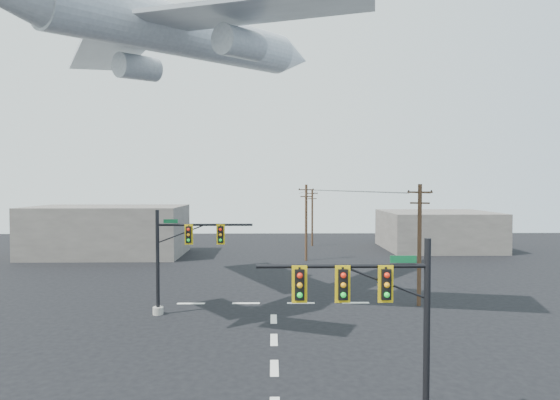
{
  "coord_description": "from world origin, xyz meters",
  "views": [
    {
      "loc": [
        -0.11,
        -21.78,
        8.72
      ],
      "look_at": [
        0.36,
        5.0,
        7.78
      ],
      "focal_mm": 30.0,
      "sensor_mm": 36.0,
      "label": 1
    }
  ],
  "objects_px": {
    "signal_mast_far": "(178,259)",
    "utility_pole_a": "(419,242)",
    "airliner": "(188,34)",
    "utility_pole_c": "(312,217)",
    "signal_mast_near": "(385,323)",
    "utility_pole_b": "(306,221)"
  },
  "relations": [
    {
      "from": "utility_pole_c",
      "to": "airliner",
      "type": "relative_size",
      "value": 0.28
    },
    {
      "from": "utility_pole_b",
      "to": "airliner",
      "type": "xyz_separation_m",
      "value": [
        -9.99,
        -18.21,
        15.05
      ]
    },
    {
      "from": "utility_pole_c",
      "to": "signal_mast_near",
      "type": "bearing_deg",
      "value": -102.43
    },
    {
      "from": "signal_mast_near",
      "to": "utility_pole_b",
      "type": "xyz_separation_m",
      "value": [
        -0.08,
        36.45,
        0.68
      ]
    },
    {
      "from": "airliner",
      "to": "signal_mast_near",
      "type": "bearing_deg",
      "value": -113.62
    },
    {
      "from": "airliner",
      "to": "utility_pole_a",
      "type": "bearing_deg",
      "value": -57.69
    },
    {
      "from": "utility_pole_a",
      "to": "utility_pole_b",
      "type": "xyz_separation_m",
      "value": [
        -6.62,
        19.71,
        -0.03
      ]
    },
    {
      "from": "utility_pole_b",
      "to": "airliner",
      "type": "distance_m",
      "value": 25.65
    },
    {
      "from": "utility_pole_b",
      "to": "utility_pole_c",
      "type": "distance_m",
      "value": 12.63
    },
    {
      "from": "signal_mast_far",
      "to": "signal_mast_near",
      "type": "bearing_deg",
      "value": -55.4
    },
    {
      "from": "signal_mast_near",
      "to": "signal_mast_far",
      "type": "bearing_deg",
      "value": 124.6
    },
    {
      "from": "signal_mast_near",
      "to": "airliner",
      "type": "height_order",
      "value": "airliner"
    },
    {
      "from": "signal_mast_far",
      "to": "utility_pole_a",
      "type": "height_order",
      "value": "utility_pole_a"
    },
    {
      "from": "utility_pole_a",
      "to": "airliner",
      "type": "relative_size",
      "value": 0.31
    },
    {
      "from": "utility_pole_a",
      "to": "utility_pole_b",
      "type": "height_order",
      "value": "utility_pole_a"
    },
    {
      "from": "utility_pole_b",
      "to": "signal_mast_near",
      "type": "bearing_deg",
      "value": -89.2
    },
    {
      "from": "signal_mast_near",
      "to": "utility_pole_b",
      "type": "relative_size",
      "value": 0.79
    },
    {
      "from": "airliner",
      "to": "signal_mast_far",
      "type": "bearing_deg",
      "value": -144.6
    },
    {
      "from": "utility_pole_a",
      "to": "signal_mast_near",
      "type": "bearing_deg",
      "value": -92.22
    },
    {
      "from": "signal_mast_near",
      "to": "utility_pole_c",
      "type": "xyz_separation_m",
      "value": [
        1.69,
        48.95,
        0.29
      ]
    },
    {
      "from": "signal_mast_near",
      "to": "signal_mast_far",
      "type": "distance_m",
      "value": 17.96
    },
    {
      "from": "utility_pole_b",
      "to": "airliner",
      "type": "height_order",
      "value": "airliner"
    }
  ]
}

